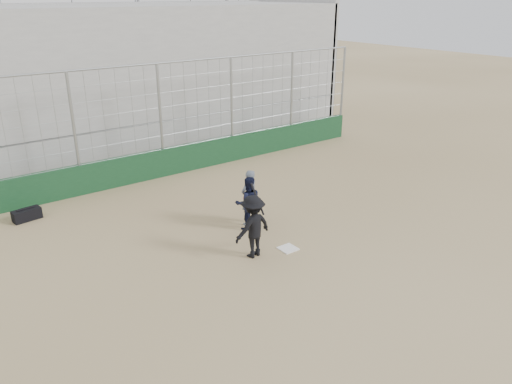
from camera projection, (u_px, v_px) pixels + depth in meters
ground at (288, 249)px, 12.99m from camera, size 90.00×90.00×0.00m
home_plate at (288, 249)px, 12.99m from camera, size 0.44×0.44×0.02m
backstop at (163, 150)px, 17.85m from camera, size 18.10×0.25×4.04m
bleachers at (106, 77)px, 20.81m from camera, size 20.25×6.70×6.98m
batter_at_plate at (253, 226)px, 12.37m from camera, size 1.11×0.80×1.80m
catcher_crouched at (248, 212)px, 13.91m from camera, size 0.90×0.80×1.06m
umpire at (249, 200)px, 14.15m from camera, size 0.66×0.50×1.47m
equipment_bag at (27, 215)px, 14.59m from camera, size 0.83×0.44×0.38m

